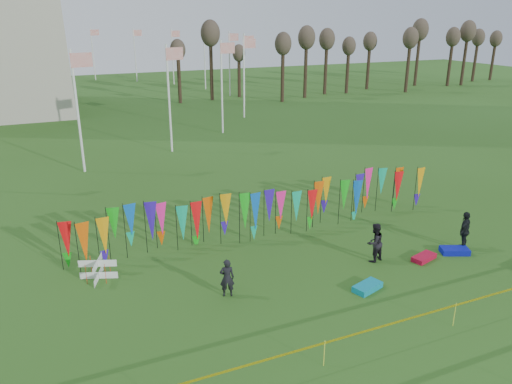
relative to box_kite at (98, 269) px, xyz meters
name	(u,v)px	position (x,y,z in m)	size (l,w,h in m)	color
ground	(338,307)	(7.72, -5.57, -0.43)	(160.00, 160.00, 0.00)	#264A15
banner_row	(264,204)	(8.00, 1.56, 1.00)	(18.64, 0.64, 2.31)	black
caution_tape_near	(378,329)	(7.50, -8.15, 0.35)	(26.00, 0.02, 0.90)	#DBD504
tree_line	(367,45)	(39.72, 38.43, 5.74)	(53.92, 1.92, 7.84)	#3C2D1E
box_kite	(98,269)	(0.00, 0.00, 0.00)	(0.77, 0.77, 0.86)	red
person_left	(227,278)	(4.29, -3.24, 0.33)	(0.55, 0.40, 1.52)	black
person_mid	(375,242)	(11.05, -3.10, 0.44)	(0.84, 0.52, 1.73)	black
person_right	(465,231)	(15.45, -3.76, 0.47)	(1.05, 0.60, 1.80)	black
kite_bag_turquoise	(367,287)	(9.39, -5.01, -0.31)	(1.20, 0.60, 0.24)	#0B8CA9
kite_bag_blue	(455,251)	(14.79, -3.97, -0.30)	(1.20, 0.63, 0.25)	#0A14B0
kite_bag_red	(424,257)	(13.11, -3.91, -0.32)	(1.17, 0.54, 0.21)	#B50C2B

